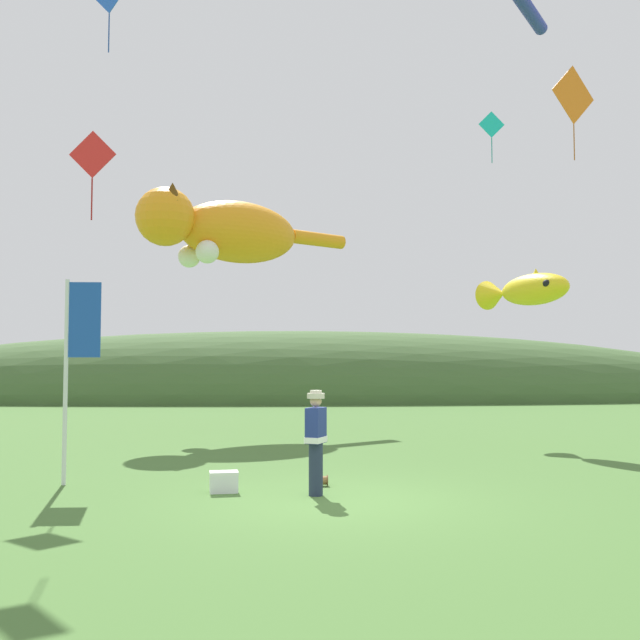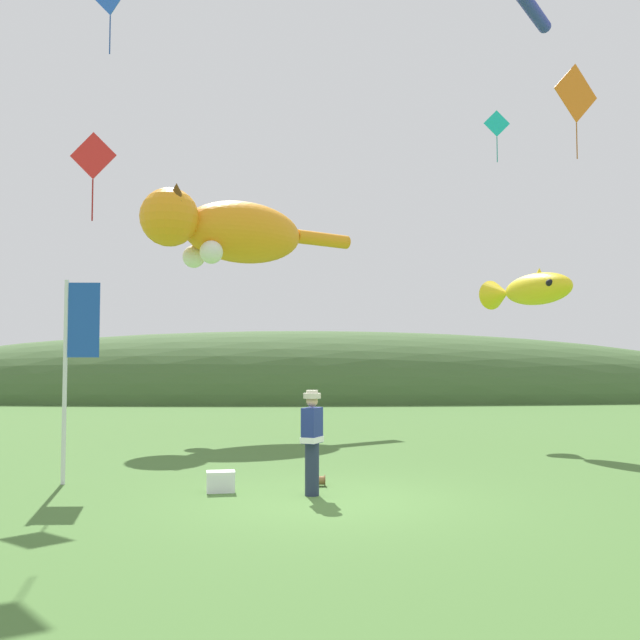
{
  "view_description": "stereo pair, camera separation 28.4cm",
  "coord_description": "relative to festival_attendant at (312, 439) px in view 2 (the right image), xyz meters",
  "views": [
    {
      "loc": [
        -0.8,
        -11.72,
        2.28
      ],
      "look_at": [
        0.0,
        4.0,
        3.18
      ],
      "focal_mm": 40.0,
      "sensor_mm": 36.0,
      "label": 1
    },
    {
      "loc": [
        -0.52,
        -11.73,
        2.28
      ],
      "look_at": [
        0.0,
        4.0,
        3.18
      ],
      "focal_mm": 40.0,
      "sensor_mm": 36.0,
      "label": 2
    }
  ],
  "objects": [
    {
      "name": "ground_plane",
      "position": [
        0.25,
        -0.45,
        -0.95
      ],
      "size": [
        120.0,
        120.0,
        0.0
      ],
      "primitive_type": "plane",
      "color": "#477033"
    },
    {
      "name": "distant_hill_ridge",
      "position": [
        0.25,
        29.37,
        -0.95
      ],
      "size": [
        56.43,
        11.13,
        8.01
      ],
      "color": "#426033",
      "rests_on": "ground"
    },
    {
      "name": "festival_attendant",
      "position": [
        0.0,
        0.0,
        0.0
      ],
      "size": [
        0.41,
        0.49,
        1.77
      ],
      "color": "#232D47",
      "rests_on": "ground"
    },
    {
      "name": "kite_spool",
      "position": [
        0.19,
        0.9,
        -0.85
      ],
      "size": [
        0.15,
        0.2,
        0.2
      ],
      "color": "olive",
      "rests_on": "ground"
    },
    {
      "name": "picnic_cooler",
      "position": [
        -1.58,
        0.37,
        -0.77
      ],
      "size": [
        0.53,
        0.39,
        0.36
      ],
      "color": "white",
      "rests_on": "ground"
    },
    {
      "name": "festival_banner_pole",
      "position": [
        -4.41,
        1.25,
        1.52
      ],
      "size": [
        0.66,
        0.08,
        3.79
      ],
      "color": "silver",
      "rests_on": "ground"
    },
    {
      "name": "kite_giant_cat",
      "position": [
        -2.53,
        11.15,
        5.59
      ],
      "size": [
        6.89,
        5.08,
        2.42
      ],
      "color": "orange"
    },
    {
      "name": "kite_fish_windsock",
      "position": [
        6.08,
        7.01,
        3.26
      ],
      "size": [
        2.04,
        3.32,
        0.99
      ],
      "color": "yellow"
    },
    {
      "name": "kite_tube_streamer",
      "position": [
        5.97,
        6.08,
        10.71
      ],
      "size": [
        1.77,
        2.3,
        0.44
      ],
      "color": "#2633A5"
    },
    {
      "name": "kite_diamond_red",
      "position": [
        -4.62,
        2.97,
        5.68
      ],
      "size": [
        1.02,
        0.11,
        1.92
      ],
      "color": "red"
    },
    {
      "name": "kite_diamond_teal",
      "position": [
        6.69,
        11.94,
        9.54
      ],
      "size": [
        0.94,
        0.06,
        1.84
      ],
      "color": "#19BFBF"
    },
    {
      "name": "kite_diamond_orange",
      "position": [
        6.58,
        4.72,
        7.87
      ],
      "size": [
        1.33,
        0.67,
        2.38
      ],
      "color": "orange"
    }
  ]
}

